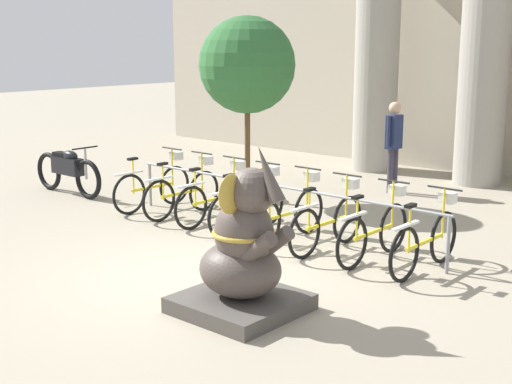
{
  "coord_description": "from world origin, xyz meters",
  "views": [
    {
      "loc": [
        5.98,
        -6.08,
        2.91
      ],
      "look_at": [
        0.18,
        0.55,
        1.0
      ],
      "focal_mm": 50.0,
      "sensor_mm": 36.0,
      "label": 1
    }
  ],
  "objects_px": {
    "bicycle_6": "(375,230)",
    "potted_tree": "(247,70)",
    "bicycle_4": "(289,212)",
    "bicycle_7": "(426,240)",
    "bicycle_1": "(184,192)",
    "bicycle_5": "(328,221)",
    "motorcycle": "(68,170)",
    "bicycle_0": "(154,186)",
    "bicycle_2": "(216,198)",
    "elephant_statue": "(243,256)",
    "person_pedestrian": "(394,138)",
    "bicycle_3": "(249,205)"
  },
  "relations": [
    {
      "from": "bicycle_4",
      "to": "motorcycle",
      "type": "height_order",
      "value": "bicycle_4"
    },
    {
      "from": "bicycle_1",
      "to": "bicycle_6",
      "type": "distance_m",
      "value": 3.7
    },
    {
      "from": "bicycle_7",
      "to": "person_pedestrian",
      "type": "xyz_separation_m",
      "value": [
        -2.77,
        3.87,
        0.64
      ]
    },
    {
      "from": "elephant_statue",
      "to": "person_pedestrian",
      "type": "distance_m",
      "value": 6.71
    },
    {
      "from": "bicycle_4",
      "to": "bicycle_5",
      "type": "xyz_separation_m",
      "value": [
        0.74,
        -0.06,
        0.0
      ]
    },
    {
      "from": "bicycle_4",
      "to": "bicycle_3",
      "type": "bearing_deg",
      "value": -175.89
    },
    {
      "from": "bicycle_1",
      "to": "motorcycle",
      "type": "xyz_separation_m",
      "value": [
        -2.87,
        -0.29,
        0.06
      ]
    },
    {
      "from": "bicycle_3",
      "to": "elephant_statue",
      "type": "height_order",
      "value": "elephant_statue"
    },
    {
      "from": "bicycle_1",
      "to": "bicycle_0",
      "type": "bearing_deg",
      "value": -179.58
    },
    {
      "from": "bicycle_7",
      "to": "bicycle_3",
      "type": "bearing_deg",
      "value": -179.13
    },
    {
      "from": "bicycle_7",
      "to": "bicycle_2",
      "type": "bearing_deg",
      "value": -179.72
    },
    {
      "from": "bicycle_4",
      "to": "bicycle_0",
      "type": "bearing_deg",
      "value": -179.32
    },
    {
      "from": "bicycle_4",
      "to": "potted_tree",
      "type": "distance_m",
      "value": 3.35
    },
    {
      "from": "bicycle_7",
      "to": "person_pedestrian",
      "type": "bearing_deg",
      "value": 125.59
    },
    {
      "from": "bicycle_7",
      "to": "motorcycle",
      "type": "xyz_separation_m",
      "value": [
        -7.3,
        -0.31,
        0.06
      ]
    },
    {
      "from": "motorcycle",
      "to": "potted_tree",
      "type": "relative_size",
      "value": 0.61
    },
    {
      "from": "bicycle_1",
      "to": "bicycle_5",
      "type": "relative_size",
      "value": 1.0
    },
    {
      "from": "bicycle_1",
      "to": "bicycle_7",
      "type": "xyz_separation_m",
      "value": [
        4.44,
        0.02,
        0.0
      ]
    },
    {
      "from": "bicycle_6",
      "to": "bicycle_7",
      "type": "distance_m",
      "value": 0.74
    },
    {
      "from": "bicycle_6",
      "to": "bicycle_5",
      "type": "bearing_deg",
      "value": -177.95
    },
    {
      "from": "bicycle_4",
      "to": "person_pedestrian",
      "type": "height_order",
      "value": "person_pedestrian"
    },
    {
      "from": "bicycle_6",
      "to": "person_pedestrian",
      "type": "xyz_separation_m",
      "value": [
        -2.03,
        3.89,
        0.64
      ]
    },
    {
      "from": "person_pedestrian",
      "to": "potted_tree",
      "type": "bearing_deg",
      "value": -126.22
    },
    {
      "from": "bicycle_4",
      "to": "bicycle_7",
      "type": "xyz_separation_m",
      "value": [
        2.22,
        -0.01,
        0.0
      ]
    },
    {
      "from": "bicycle_7",
      "to": "bicycle_1",
      "type": "bearing_deg",
      "value": -179.72
    },
    {
      "from": "bicycle_4",
      "to": "bicycle_6",
      "type": "relative_size",
      "value": 1.0
    },
    {
      "from": "bicycle_7",
      "to": "motorcycle",
      "type": "relative_size",
      "value": 0.85
    },
    {
      "from": "bicycle_4",
      "to": "elephant_statue",
      "type": "bearing_deg",
      "value": -61.15
    },
    {
      "from": "bicycle_1",
      "to": "bicycle_6",
      "type": "xyz_separation_m",
      "value": [
        3.7,
        0.0,
        0.0
      ]
    },
    {
      "from": "elephant_statue",
      "to": "person_pedestrian",
      "type": "xyz_separation_m",
      "value": [
        -1.95,
        6.41,
        0.42
      ]
    },
    {
      "from": "bicycle_7",
      "to": "motorcycle",
      "type": "bearing_deg",
      "value": -177.54
    },
    {
      "from": "motorcycle",
      "to": "potted_tree",
      "type": "distance_m",
      "value": 3.91
    },
    {
      "from": "bicycle_2",
      "to": "motorcycle",
      "type": "bearing_deg",
      "value": -175.31
    },
    {
      "from": "bicycle_3",
      "to": "elephant_statue",
      "type": "relative_size",
      "value": 0.91
    },
    {
      "from": "bicycle_7",
      "to": "bicycle_0",
      "type": "bearing_deg",
      "value": -179.7
    },
    {
      "from": "bicycle_6",
      "to": "potted_tree",
      "type": "xyz_separation_m",
      "value": [
        -3.7,
        1.6,
        1.94
      ]
    },
    {
      "from": "bicycle_1",
      "to": "potted_tree",
      "type": "height_order",
      "value": "potted_tree"
    },
    {
      "from": "bicycle_3",
      "to": "bicycle_2",
      "type": "bearing_deg",
      "value": 177.92
    },
    {
      "from": "bicycle_3",
      "to": "bicycle_5",
      "type": "height_order",
      "value": "same"
    },
    {
      "from": "person_pedestrian",
      "to": "potted_tree",
      "type": "relative_size",
      "value": 0.53
    },
    {
      "from": "bicycle_0",
      "to": "bicycle_2",
      "type": "bearing_deg",
      "value": 0.34
    },
    {
      "from": "bicycle_4",
      "to": "person_pedestrian",
      "type": "relative_size",
      "value": 0.99
    },
    {
      "from": "bicycle_0",
      "to": "elephant_statue",
      "type": "height_order",
      "value": "elephant_statue"
    },
    {
      "from": "bicycle_3",
      "to": "person_pedestrian",
      "type": "relative_size",
      "value": 0.99
    },
    {
      "from": "bicycle_4",
      "to": "elephant_statue",
      "type": "relative_size",
      "value": 0.91
    },
    {
      "from": "bicycle_0",
      "to": "bicycle_6",
      "type": "distance_m",
      "value": 4.44
    },
    {
      "from": "bicycle_2",
      "to": "bicycle_0",
      "type": "bearing_deg",
      "value": -179.66
    },
    {
      "from": "bicycle_4",
      "to": "bicycle_6",
      "type": "height_order",
      "value": "same"
    },
    {
      "from": "bicycle_0",
      "to": "bicycle_1",
      "type": "distance_m",
      "value": 0.74
    },
    {
      "from": "motorcycle",
      "to": "potted_tree",
      "type": "height_order",
      "value": "potted_tree"
    }
  ]
}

